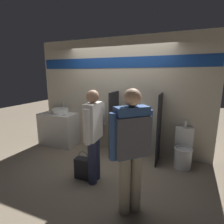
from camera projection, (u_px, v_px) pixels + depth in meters
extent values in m
plane|color=gray|center=(109.00, 159.00, 3.93)|extent=(16.00, 16.00, 0.00)
cube|color=#B2A893|center=(119.00, 96.00, 4.19)|extent=(4.26, 0.06, 2.70)
cube|color=navy|center=(118.00, 63.00, 4.00)|extent=(4.18, 0.01, 0.24)
cube|color=silver|center=(59.00, 129.00, 4.69)|extent=(0.97, 0.54, 0.86)
cylinder|color=silver|center=(60.00, 111.00, 4.62)|extent=(0.42, 0.42, 0.13)
cylinder|color=silver|center=(64.00, 105.00, 4.73)|extent=(0.03, 0.03, 0.14)
cube|color=#B7B7BC|center=(64.00, 115.00, 4.40)|extent=(0.07, 0.14, 0.01)
cube|color=black|center=(114.00, 124.00, 4.04)|extent=(0.03, 0.56, 1.49)
cube|color=black|center=(159.00, 129.00, 3.67)|extent=(0.03, 0.56, 1.49)
cylinder|color=silver|center=(97.00, 137.00, 4.42)|extent=(0.04, 0.04, 0.63)
ellipsoid|color=silver|center=(97.00, 117.00, 4.31)|extent=(0.37, 0.31, 0.46)
cube|color=silver|center=(99.00, 113.00, 4.43)|extent=(0.35, 0.02, 0.57)
cylinder|color=silver|center=(98.00, 104.00, 4.35)|extent=(0.06, 0.06, 0.16)
cylinder|color=silver|center=(136.00, 143.00, 4.05)|extent=(0.04, 0.04, 0.63)
ellipsoid|color=silver|center=(137.00, 121.00, 3.94)|extent=(0.37, 0.31, 0.46)
cube|color=silver|center=(138.00, 117.00, 4.06)|extent=(0.35, 0.02, 0.57)
cylinder|color=silver|center=(138.00, 106.00, 3.98)|extent=(0.06, 0.06, 0.16)
cylinder|color=silver|center=(183.00, 159.00, 3.53)|extent=(0.34, 0.34, 0.39)
torus|color=silver|center=(183.00, 149.00, 3.49)|extent=(0.36, 0.36, 0.04)
cube|color=silver|center=(184.00, 136.00, 3.69)|extent=(0.36, 0.16, 0.38)
cylinder|color=silver|center=(185.00, 124.00, 3.62)|extent=(0.06, 0.06, 0.14)
cylinder|color=gray|center=(125.00, 185.00, 2.34)|extent=(0.15, 0.15, 0.82)
cylinder|color=gray|center=(135.00, 182.00, 2.39)|extent=(0.15, 0.15, 0.82)
cube|color=#2D4C84|center=(131.00, 132.00, 2.21)|extent=(0.44, 0.43, 0.65)
cube|color=#4C4C56|center=(131.00, 136.00, 2.22)|extent=(0.48, 0.47, 0.52)
cylinder|color=#2D4C84|center=(113.00, 137.00, 2.13)|extent=(0.10, 0.10, 0.60)
cylinder|color=#2D4C84|center=(148.00, 132.00, 2.30)|extent=(0.10, 0.10, 0.60)
sphere|color=tan|center=(132.00, 98.00, 2.12)|extent=(0.22, 0.22, 0.22)
cylinder|color=#282D4C|center=(92.00, 162.00, 2.98)|extent=(0.15, 0.15, 0.79)
cylinder|color=#282D4C|center=(96.00, 158.00, 3.13)|extent=(0.15, 0.15, 0.79)
cube|color=silver|center=(93.00, 121.00, 2.91)|extent=(0.20, 0.42, 0.62)
cylinder|color=silver|center=(87.00, 127.00, 2.70)|extent=(0.10, 0.10, 0.57)
cylinder|color=silver|center=(99.00, 120.00, 3.13)|extent=(0.10, 0.10, 0.57)
sphere|color=#A87A5B|center=(93.00, 96.00, 2.82)|extent=(0.21, 0.21, 0.21)
cube|color=#232328|center=(84.00, 168.00, 3.18)|extent=(0.30, 0.17, 0.38)
torus|color=#4C4742|center=(83.00, 156.00, 3.13)|extent=(0.19, 0.01, 0.19)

